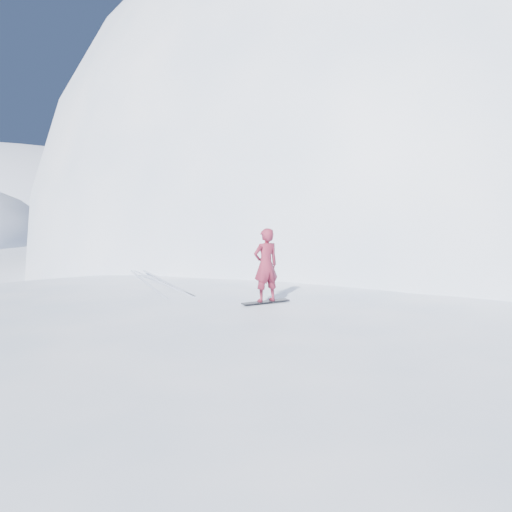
{
  "coord_description": "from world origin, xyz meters",
  "views": [
    {
      "loc": [
        -1.38,
        -11.08,
        4.96
      ],
      "look_at": [
        2.08,
        2.16,
        3.5
      ],
      "focal_mm": 35.0,
      "sensor_mm": 36.0,
      "label": 1
    }
  ],
  "objects": [
    {
      "name": "ground",
      "position": [
        0.0,
        0.0,
        0.0
      ],
      "size": [
        400.0,
        400.0,
        0.0
      ],
      "primitive_type": "plane",
      "color": "white",
      "rests_on": "ground"
    },
    {
      "name": "near_ridge",
      "position": [
        1.0,
        3.0,
        0.0
      ],
      "size": [
        36.0,
        28.0,
        4.8
      ],
      "primitive_type": "ellipsoid",
      "color": "white",
      "rests_on": "ground"
    },
    {
      "name": "summit_peak",
      "position": [
        22.0,
        26.0,
        0.0
      ],
      "size": [
        60.0,
        56.0,
        56.0
      ],
      "primitive_type": "ellipsoid",
      "color": "white",
      "rests_on": "ground"
    },
    {
      "name": "peak_shoulder",
      "position": [
        10.0,
        20.0,
        0.0
      ],
      "size": [
        28.0,
        24.0,
        18.0
      ],
      "primitive_type": "ellipsoid",
      "color": "white",
      "rests_on": "ground"
    },
    {
      "name": "wind_bumps",
      "position": [
        -0.56,
        2.12,
        0.0
      ],
      "size": [
        16.0,
        14.4,
        1.0
      ],
      "color": "white",
      "rests_on": "ground"
    },
    {
      "name": "snowboard",
      "position": [
        2.08,
        1.16,
        2.41
      ],
      "size": [
        1.34,
        0.55,
        0.02
      ],
      "primitive_type": "cube",
      "rotation": [
        0.0,
        0.0,
        0.24
      ],
      "color": "black",
      "rests_on": "near_ridge"
    },
    {
      "name": "snowboarder",
      "position": [
        2.08,
        1.16,
        3.37
      ],
      "size": [
        0.78,
        0.6,
        1.89
      ],
      "primitive_type": "imported",
      "rotation": [
        0.0,
        0.0,
        3.38
      ],
      "color": "maroon",
      "rests_on": "snowboard"
    },
    {
      "name": "board_tracks",
      "position": [
        -0.44,
        5.24,
        2.42
      ],
      "size": [
        1.68,
        5.95,
        0.04
      ],
      "color": "silver",
      "rests_on": "ground"
    }
  ]
}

